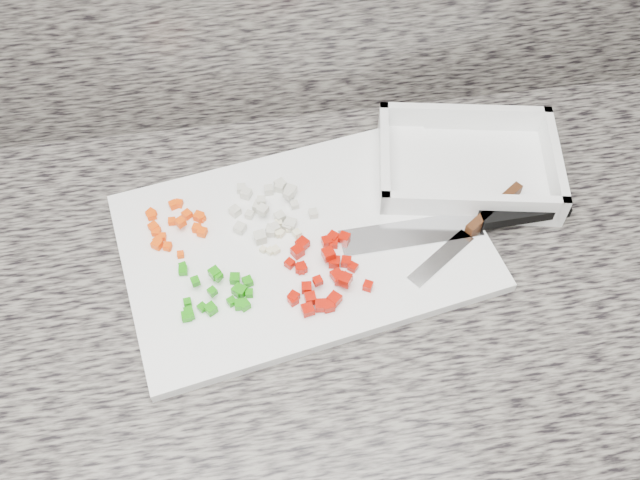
{
  "coord_description": "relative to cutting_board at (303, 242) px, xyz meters",
  "views": [
    {
      "loc": [
        0.05,
        0.94,
        1.69
      ],
      "look_at": [
        0.13,
        1.47,
        0.94
      ],
      "focal_mm": 40.0,
      "sensor_mm": 36.0,
      "label": 1
    }
  ],
  "objects": [
    {
      "name": "tray",
      "position": [
        0.25,
        0.09,
        0.01
      ],
      "size": [
        0.28,
        0.23,
        0.05
      ],
      "rotation": [
        0.0,
        0.0,
        -0.19
      ],
      "color": "white",
      "rests_on": "countertop"
    },
    {
      "name": "green_pepper_pile",
      "position": [
        -0.12,
        -0.07,
        0.02
      ],
      "size": [
        0.09,
        0.09,
        0.02
      ],
      "color": "#1C8C0C",
      "rests_on": "cutting_board"
    },
    {
      "name": "garlic_pile",
      "position": [
        -0.03,
        0.0,
        0.01
      ],
      "size": [
        0.06,
        0.05,
        0.01
      ],
      "color": "#F1EABA",
      "rests_on": "cutting_board"
    },
    {
      "name": "carrot_pile",
      "position": [
        -0.17,
        0.04,
        0.01
      ],
      "size": [
        0.08,
        0.1,
        0.02
      ],
      "color": "#FF4905",
      "rests_on": "cutting_board"
    },
    {
      "name": "cutting_board",
      "position": [
        0.0,
        0.0,
        0.0
      ],
      "size": [
        0.52,
        0.39,
        0.02
      ],
      "primitive_type": "cube",
      "rotation": [
        0.0,
        0.0,
        0.18
      ],
      "color": "white",
      "rests_on": "countertop"
    },
    {
      "name": "countertop",
      "position": [
        -0.11,
        -0.05,
        -0.03
      ],
      "size": [
        3.96,
        0.64,
        0.04
      ],
      "primitive_type": "cube",
      "color": "slate",
      "rests_on": "cabinet"
    },
    {
      "name": "paring_knife",
      "position": [
        0.24,
        -0.01,
        0.01
      ],
      "size": [
        0.19,
        0.14,
        0.02
      ],
      "rotation": [
        0.0,
        0.0,
        0.62
      ],
      "color": "silver",
      "rests_on": "cutting_board"
    },
    {
      "name": "chef_knife",
      "position": [
        0.25,
        -0.01,
        0.01
      ],
      "size": [
        0.32,
        0.05,
        0.02
      ],
      "rotation": [
        0.0,
        0.0,
        0.03
      ],
      "color": "silver",
      "rests_on": "cutting_board"
    },
    {
      "name": "onion_pile",
      "position": [
        -0.04,
        0.05,
        0.02
      ],
      "size": [
        0.12,
        0.1,
        0.02
      ],
      "color": "beige",
      "rests_on": "cutting_board"
    },
    {
      "name": "red_pepper_pile",
      "position": [
        0.02,
        -0.06,
        0.02
      ],
      "size": [
        0.11,
        0.12,
        0.02
      ],
      "color": "#AD0E02",
      "rests_on": "cutting_board"
    },
    {
      "name": "cabinet",
      "position": [
        -0.11,
        -0.05,
        -0.48
      ],
      "size": [
        3.92,
        0.62,
        0.86
      ],
      "primitive_type": "cube",
      "color": "silver",
      "rests_on": "ground"
    }
  ]
}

